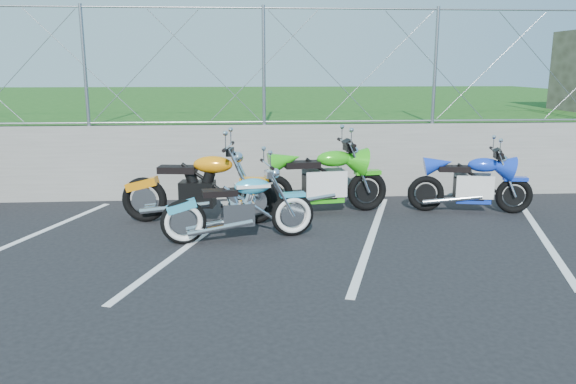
{
  "coord_description": "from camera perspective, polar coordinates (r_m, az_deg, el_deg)",
  "views": [
    {
      "loc": [
        0.71,
        -6.33,
        2.27
      ],
      "look_at": [
        1.26,
        1.3,
        0.57
      ],
      "focal_mm": 35.0,
      "sensor_mm": 36.0,
      "label": 1
    }
  ],
  "objects": [
    {
      "name": "ground",
      "position": [
        6.77,
        -9.95,
        -7.31
      ],
      "size": [
        90.0,
        90.0,
        0.0
      ],
      "primitive_type": "plane",
      "color": "black",
      "rests_on": "ground"
    },
    {
      "name": "retaining_wall",
      "position": [
        9.99,
        -8.14,
        3.04
      ],
      "size": [
        30.0,
        0.22,
        1.3
      ],
      "primitive_type": "cube",
      "color": "slate",
      "rests_on": "ground"
    },
    {
      "name": "grass_field",
      "position": [
        19.91,
        -6.21,
        7.77
      ],
      "size": [
        30.0,
        20.0,
        1.3
      ],
      "primitive_type": "cube",
      "color": "#194612",
      "rests_on": "ground"
    },
    {
      "name": "chain_link_fence",
      "position": [
        9.86,
        -8.44,
        12.54
      ],
      "size": [
        28.0,
        0.03,
        2.0
      ],
      "color": "gray",
      "rests_on": "retaining_wall"
    },
    {
      "name": "parking_lines",
      "position": [
        7.69,
        -0.27,
        -4.64
      ],
      "size": [
        18.29,
        4.31,
        0.01
      ],
      "color": "silver",
      "rests_on": "ground"
    },
    {
      "name": "cruiser_turquoise",
      "position": [
        7.53,
        -4.8,
        -1.82
      ],
      "size": [
        2.06,
        0.65,
        1.03
      ],
      "rotation": [
        0.0,
        0.0,
        0.18
      ],
      "color": "black",
      "rests_on": "ground"
    },
    {
      "name": "naked_orange",
      "position": [
        8.42,
        -8.83,
        0.2
      ],
      "size": [
        2.34,
        0.79,
        1.17
      ],
      "rotation": [
        0.0,
        0.0,
        -0.13
      ],
      "color": "black",
      "rests_on": "ground"
    },
    {
      "name": "sportbike_green",
      "position": [
        8.89,
        3.54,
        0.94
      ],
      "size": [
        2.2,
        0.78,
        1.14
      ],
      "rotation": [
        0.0,
        0.0,
        0.13
      ],
      "color": "black",
      "rests_on": "ground"
    },
    {
      "name": "sportbike_blue",
      "position": [
        9.41,
        18.18,
        0.62
      ],
      "size": [
        1.94,
        0.69,
        1.01
      ],
      "rotation": [
        0.0,
        0.0,
        -0.18
      ],
      "color": "black",
      "rests_on": "ground"
    }
  ]
}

